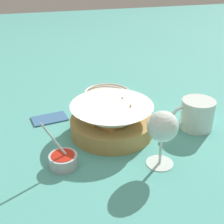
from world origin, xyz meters
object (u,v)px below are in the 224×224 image
(beer_mug, at_px, (197,115))
(sauce_cup, at_px, (63,160))
(food_basket, at_px, (112,121))
(wine_glass, at_px, (163,128))
(side_plate, at_px, (107,94))

(beer_mug, bearing_deg, sauce_cup, 11.50)
(food_basket, distance_m, sauce_cup, 0.20)
(wine_glass, bearing_deg, side_plate, -87.07)
(wine_glass, height_order, beer_mug, wine_glass)
(sauce_cup, relative_size, beer_mug, 0.97)
(wine_glass, relative_size, beer_mug, 1.08)
(food_basket, xyz_separation_m, sauce_cup, (0.15, 0.12, -0.02))
(wine_glass, bearing_deg, sauce_cup, -13.05)
(beer_mug, xyz_separation_m, side_plate, (0.19, -0.29, -0.03))
(side_plate, bearing_deg, food_basket, 78.45)
(sauce_cup, bearing_deg, beer_mug, -168.50)
(beer_mug, bearing_deg, side_plate, -56.31)
(sauce_cup, height_order, side_plate, sauce_cup)
(beer_mug, height_order, side_plate, beer_mug)
(beer_mug, relative_size, side_plate, 0.75)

